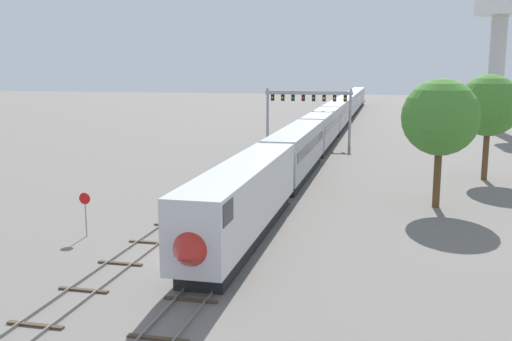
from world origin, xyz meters
TOP-DOWN VIEW (x-y plane):
  - ground_plane at (0.00, 0.00)m, footprint 400.00×400.00m
  - track_main at (2.00, 60.00)m, footprint 2.60×200.00m
  - track_near at (-3.50, 40.00)m, footprint 2.60×160.00m
  - passenger_train at (2.00, 68.86)m, footprint 3.04×150.14m
  - signal_gantry at (-0.25, 49.87)m, footprint 12.10×0.49m
  - water_tower at (27.90, 74.86)m, footprint 8.56×8.56m
  - stop_sign at (-8.00, 2.45)m, footprint 0.76×0.08m
  - trackside_tree_left at (19.85, 28.38)m, footprint 5.85×5.85m
  - trackside_tree_mid at (14.48, 15.77)m, footprint 5.85×5.85m

SIDE VIEW (x-z plane):
  - ground_plane at x=0.00m, z-range 0.00..0.00m
  - track_main at x=2.00m, z-range -0.01..0.15m
  - track_near at x=-3.50m, z-range -0.01..0.15m
  - stop_sign at x=-8.00m, z-range 0.43..3.31m
  - passenger_train at x=2.00m, z-range 0.21..5.01m
  - signal_gantry at x=-0.25m, z-range 1.91..9.71m
  - trackside_tree_mid at x=14.48m, z-range 2.00..11.91m
  - trackside_tree_left at x=19.85m, z-range 2.07..12.14m
  - water_tower at x=27.90m, z-range 6.63..31.69m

